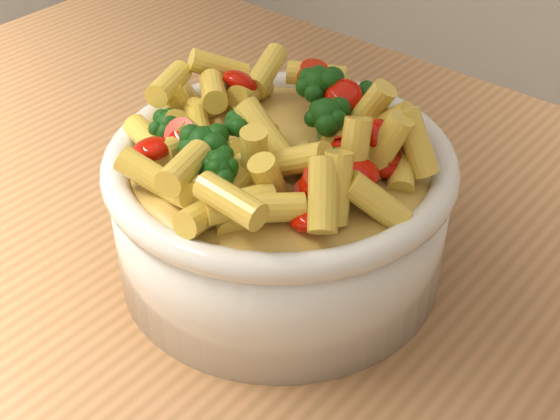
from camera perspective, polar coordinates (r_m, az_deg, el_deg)
The scene contains 3 objects.
table at distance 0.64m, azimuth 1.82°, elevation -13.87°, with size 1.20×0.80×0.90m.
serving_bowl at distance 0.57m, azimuth 0.00°, elevation 0.11°, with size 0.25×0.25×0.11m.
pasta_salad at distance 0.53m, azimuth 0.00°, elevation 5.83°, with size 0.20×0.20×0.04m.
Camera 1 is at (0.24, -0.32, 1.30)m, focal length 50.00 mm.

